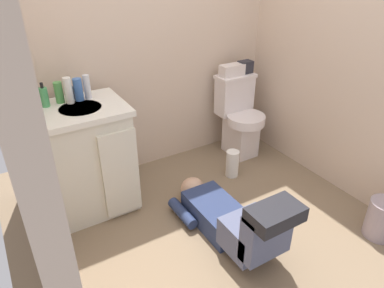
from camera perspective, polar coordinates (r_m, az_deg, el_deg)
ground_plane at (r=2.67m, az=3.89°, el=-12.57°), size 2.72×2.99×0.04m
wall_back at (r=2.96m, az=-7.30°, el=18.05°), size 2.38×0.08×2.40m
wall_left at (r=1.71m, az=-28.40°, el=6.65°), size 0.08×1.99×2.40m
wall_right at (r=2.89m, az=24.67°, el=15.51°), size 0.08×1.99×2.40m
toilet at (r=3.35m, az=7.60°, el=4.37°), size 0.36×0.46×0.75m
vanity_cabinet at (r=2.67m, az=-16.32°, el=-2.18°), size 0.60×0.53×0.82m
faucet at (r=2.61m, az=-18.67°, el=7.76°), size 0.02×0.02×0.10m
person_plumber at (r=2.42m, az=6.41°, el=-11.88°), size 0.39×1.06×0.52m
tissue_box at (r=3.24m, az=6.46°, el=11.75°), size 0.22×0.11×0.10m
toiletry_bag at (r=3.33m, az=8.58°, el=12.17°), size 0.12×0.09×0.11m
soap_dispenser at (r=2.56m, az=-22.72°, el=7.01°), size 0.06×0.06×0.17m
bottle_green at (r=2.59m, az=-20.65°, el=7.77°), size 0.06×0.06×0.15m
bottle_white at (r=2.55m, az=-19.29°, el=8.12°), size 0.05×0.05×0.18m
bottle_blue at (r=2.59m, az=-17.84°, el=8.35°), size 0.06×0.06×0.16m
bottle_clear at (r=2.60m, az=-16.55°, el=8.79°), size 0.05×0.05×0.17m
trash_can at (r=2.78m, az=28.34°, el=-10.59°), size 0.21×0.21×0.28m
paper_towel_roll at (r=3.08m, az=6.51°, el=-3.15°), size 0.11×0.11×0.24m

